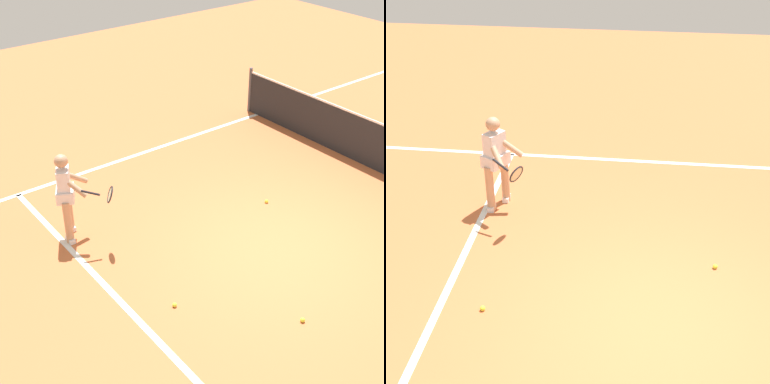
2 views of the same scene
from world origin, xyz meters
TOP-DOWN VIEW (x-y plane):
  - ground_plane at (0.00, 0.00)m, footprint 26.15×26.15m
  - service_line_marking at (0.00, -2.78)m, footprint 8.38×0.10m
  - sideline_left_marking at (-4.19, 0.00)m, footprint 0.10×18.11m
  - tennis_player at (-2.37, -2.56)m, footprint 1.05×0.81m
  - tennis_ball_near at (0.09, -2.21)m, footprint 0.07×0.07m
  - tennis_ball_mid at (-1.12, 0.78)m, footprint 0.07×0.07m

SIDE VIEW (x-z plane):
  - ground_plane at x=0.00m, z-range 0.00..0.00m
  - service_line_marking at x=0.00m, z-range 0.00..0.01m
  - sideline_left_marking at x=-4.19m, z-range 0.00..0.01m
  - tennis_ball_near at x=0.09m, z-range 0.00..0.07m
  - tennis_ball_mid at x=-1.12m, z-range 0.00..0.07m
  - tennis_player at x=-2.37m, z-range 0.07..1.62m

